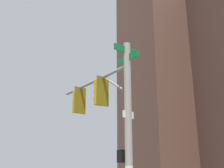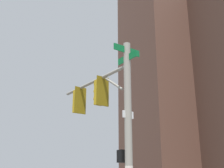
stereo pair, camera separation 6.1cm
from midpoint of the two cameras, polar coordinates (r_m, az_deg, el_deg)
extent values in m
cylinder|color=#9E998C|center=(9.66, 3.39, -10.43)|extent=(0.25, 0.25, 6.73)
cylinder|color=#9E998C|center=(11.99, -3.53, 0.42)|extent=(1.85, 4.10, 0.12)
cylinder|color=#9E998C|center=(10.74, 0.50, 0.08)|extent=(0.49, 0.99, 0.75)
cube|color=#0F6B33|center=(10.54, 3.07, 6.58)|extent=(1.07, 0.48, 0.24)
cube|color=#0F6B33|center=(10.42, 3.10, 5.09)|extent=(0.43, 0.94, 0.24)
cube|color=white|center=(9.80, 3.30, -5.94)|extent=(0.43, 0.20, 0.24)
cube|color=gold|center=(11.41, -2.21, -1.59)|extent=(0.45, 0.45, 1.00)
cube|color=#775E0F|center=(11.26, -1.66, -1.37)|extent=(0.52, 0.25, 1.16)
sphere|color=#470A07|center=(11.66, -2.75, -0.41)|extent=(0.20, 0.20, 0.20)
cylinder|color=gold|center=(11.74, -2.92, -0.07)|extent=(0.23, 0.13, 0.23)
sphere|color=#4C330A|center=(11.58, -2.77, -1.82)|extent=(0.20, 0.20, 0.20)
cylinder|color=gold|center=(11.65, -2.94, -1.47)|extent=(0.23, 0.13, 0.23)
sphere|color=green|center=(11.49, -2.80, -3.26)|extent=(0.20, 0.20, 0.20)
cylinder|color=gold|center=(11.57, -2.97, -2.89)|extent=(0.23, 0.13, 0.23)
cube|color=gold|center=(12.80, -6.47, -3.33)|extent=(0.45, 0.45, 1.00)
cube|color=#775E0F|center=(12.64, -6.04, -3.16)|extent=(0.52, 0.25, 1.16)
sphere|color=red|center=(13.05, -6.87, -2.24)|extent=(0.20, 0.20, 0.20)
cylinder|color=gold|center=(13.13, -7.00, -1.93)|extent=(0.23, 0.13, 0.23)
sphere|color=#4C330A|center=(12.98, -6.92, -3.52)|extent=(0.20, 0.20, 0.20)
cylinder|color=gold|center=(13.05, -7.05, -3.19)|extent=(0.23, 0.13, 0.23)
sphere|color=#0A3819|center=(12.90, -6.97, -4.81)|extent=(0.20, 0.20, 0.20)
cylinder|color=gold|center=(12.98, -7.10, -4.47)|extent=(0.23, 0.13, 0.23)
cube|color=black|center=(9.82, 2.40, -13.84)|extent=(0.43, 0.37, 0.40)
cube|color=#EA5914|center=(9.92, 1.90, -13.89)|extent=(0.24, 0.12, 0.28)
cube|color=brown|center=(57.26, 15.66, 4.32)|extent=(23.88, 21.76, 46.68)
camera|label=1|loc=(0.03, -89.84, -0.05)|focal=47.12mm
camera|label=2|loc=(0.03, 90.16, 0.05)|focal=47.12mm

